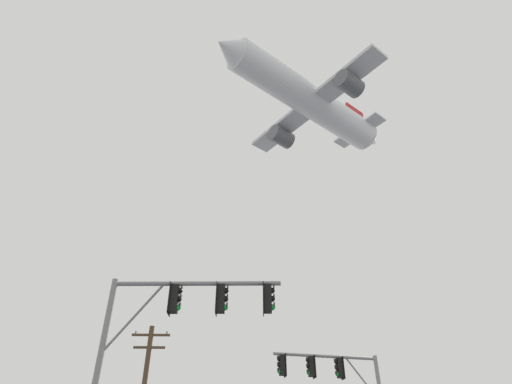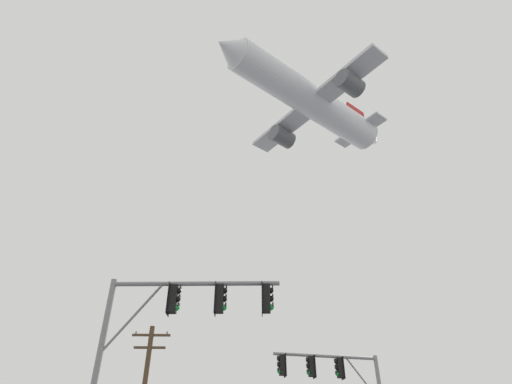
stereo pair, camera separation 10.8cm
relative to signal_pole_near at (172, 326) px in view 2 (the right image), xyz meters
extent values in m
cylinder|color=gray|center=(0.65, -0.03, 1.42)|extent=(5.55, 0.38, 0.15)
cylinder|color=gray|center=(-1.29, 0.05, 0.31)|extent=(1.73, 0.15, 2.27)
cube|color=black|center=(2.98, -0.12, 0.89)|extent=(0.27, 0.33, 0.90)
cylinder|color=black|center=(2.98, -0.12, 1.40)|extent=(0.05, 0.05, 0.12)
cube|color=black|center=(2.84, -0.12, 0.89)|extent=(0.04, 0.46, 1.04)
sphere|color=black|center=(3.13, -0.13, 1.16)|extent=(0.20, 0.20, 0.20)
cylinder|color=black|center=(3.19, -0.13, 1.22)|extent=(0.05, 0.21, 0.21)
sphere|color=black|center=(3.13, -0.13, 0.88)|extent=(0.20, 0.20, 0.20)
cylinder|color=black|center=(3.19, -0.13, 0.94)|extent=(0.05, 0.21, 0.21)
sphere|color=green|center=(3.13, -0.13, 0.60)|extent=(0.20, 0.20, 0.20)
cylinder|color=black|center=(3.19, -0.13, 0.66)|extent=(0.05, 0.21, 0.21)
cube|color=black|center=(1.46, -0.06, 0.89)|extent=(0.27, 0.33, 0.90)
cylinder|color=black|center=(1.46, -0.06, 1.40)|extent=(0.05, 0.05, 0.12)
cube|color=black|center=(1.32, -0.05, 0.89)|extent=(0.04, 0.46, 1.04)
sphere|color=black|center=(1.60, -0.07, 1.16)|extent=(0.20, 0.20, 0.20)
cylinder|color=black|center=(1.67, -0.07, 1.22)|extent=(0.05, 0.21, 0.21)
sphere|color=black|center=(1.60, -0.07, 0.88)|extent=(0.20, 0.20, 0.20)
cylinder|color=black|center=(1.67, -0.07, 0.94)|extent=(0.05, 0.21, 0.21)
sphere|color=green|center=(1.60, -0.07, 0.60)|extent=(0.20, 0.20, 0.20)
cylinder|color=black|center=(1.67, -0.07, 0.66)|extent=(0.05, 0.21, 0.21)
cube|color=black|center=(-0.07, 0.00, 0.89)|extent=(0.27, 0.33, 0.90)
cylinder|color=black|center=(-0.07, 0.00, 1.40)|extent=(0.05, 0.05, 0.12)
cube|color=black|center=(-0.21, 0.01, 0.89)|extent=(0.04, 0.46, 1.04)
sphere|color=black|center=(0.08, 0.00, 1.16)|extent=(0.20, 0.20, 0.20)
cylinder|color=black|center=(0.14, -0.01, 1.22)|extent=(0.05, 0.21, 0.21)
sphere|color=black|center=(0.08, 0.00, 0.88)|extent=(0.20, 0.20, 0.20)
cylinder|color=black|center=(0.14, -0.01, 0.94)|extent=(0.05, 0.21, 0.21)
sphere|color=green|center=(0.08, 0.00, 0.60)|extent=(0.20, 0.20, 0.20)
cylinder|color=black|center=(0.14, -0.01, 0.66)|extent=(0.05, 0.21, 0.21)
cylinder|color=gray|center=(6.32, 8.40, 1.05)|extent=(5.27, 1.12, 0.15)
cylinder|color=gray|center=(8.15, 8.74, 0.00)|extent=(1.65, 0.38, 2.14)
cube|color=black|center=(4.12, 7.99, 0.53)|extent=(0.31, 0.36, 0.90)
cylinder|color=black|center=(4.12, 7.99, 1.04)|extent=(0.05, 0.05, 0.12)
cube|color=black|center=(4.25, 8.01, 0.53)|extent=(0.11, 0.46, 1.04)
sphere|color=black|center=(3.97, 7.96, 0.80)|extent=(0.20, 0.20, 0.20)
cylinder|color=black|center=(3.91, 7.95, 0.86)|extent=(0.08, 0.21, 0.21)
sphere|color=black|center=(3.97, 7.96, 0.52)|extent=(0.20, 0.20, 0.20)
cylinder|color=black|center=(3.91, 7.95, 0.58)|extent=(0.08, 0.21, 0.21)
sphere|color=green|center=(3.97, 7.96, 0.24)|extent=(0.20, 0.20, 0.20)
cylinder|color=black|center=(3.91, 7.95, 0.30)|extent=(0.08, 0.21, 0.21)
cube|color=black|center=(5.56, 8.25, 0.53)|extent=(0.31, 0.36, 0.90)
cylinder|color=black|center=(5.56, 8.25, 1.04)|extent=(0.05, 0.05, 0.12)
cube|color=black|center=(5.70, 8.28, 0.53)|extent=(0.11, 0.46, 1.04)
sphere|color=black|center=(5.42, 8.23, 0.80)|extent=(0.20, 0.20, 0.20)
cylinder|color=black|center=(5.35, 8.22, 0.86)|extent=(0.08, 0.21, 0.21)
sphere|color=black|center=(5.42, 8.23, 0.52)|extent=(0.20, 0.20, 0.20)
cylinder|color=black|center=(5.35, 8.22, 0.58)|extent=(0.08, 0.21, 0.21)
sphere|color=green|center=(5.42, 8.23, 0.24)|extent=(0.20, 0.20, 0.20)
cylinder|color=black|center=(5.35, 8.22, 0.30)|extent=(0.08, 0.21, 0.21)
cube|color=black|center=(7.00, 8.52, 0.53)|extent=(0.31, 0.36, 0.90)
cylinder|color=black|center=(7.00, 8.52, 1.04)|extent=(0.05, 0.05, 0.12)
cube|color=black|center=(7.14, 8.55, 0.53)|extent=(0.11, 0.46, 1.04)
sphere|color=black|center=(6.86, 8.50, 0.80)|extent=(0.20, 0.20, 0.20)
cylinder|color=black|center=(6.79, 8.48, 0.86)|extent=(0.08, 0.21, 0.21)
sphere|color=black|center=(6.86, 8.50, 0.52)|extent=(0.20, 0.20, 0.20)
cylinder|color=black|center=(6.79, 8.48, 0.58)|extent=(0.08, 0.21, 0.21)
sphere|color=green|center=(6.86, 8.50, 0.24)|extent=(0.20, 0.20, 0.20)
cylinder|color=black|center=(6.79, 8.48, 0.30)|extent=(0.08, 0.21, 0.21)
cube|color=brown|center=(-3.12, 11.68, 2.91)|extent=(2.20, 0.12, 0.12)
cube|color=brown|center=(-3.12, 11.68, 2.21)|extent=(1.80, 0.12, 0.12)
cylinder|color=gray|center=(-4.02, 11.68, 3.03)|extent=(0.10, 0.10, 0.18)
cylinder|color=gray|center=(-2.22, 11.68, 3.03)|extent=(0.10, 0.10, 0.18)
cylinder|color=white|center=(9.29, 20.96, 32.26)|extent=(18.50, 15.20, 3.63)
cone|color=white|center=(0.23, 14.13, 32.26)|extent=(4.07, 4.26, 3.45)
cone|color=white|center=(18.26, 27.73, 32.26)|extent=(3.67, 3.83, 3.09)
cube|color=silver|center=(9.74, 21.30, 31.71)|extent=(13.61, 16.91, 0.41)
cylinder|color=#595B60|center=(12.99, 16.99, 30.63)|extent=(3.40, 3.27, 2.04)
cylinder|color=#595B60|center=(6.49, 25.62, 30.63)|extent=(3.40, 3.27, 2.04)
cube|color=#B21E1E|center=(16.36, 26.29, 34.30)|extent=(2.70, 2.13, 4.31)
cube|color=silver|center=(16.54, 26.43, 32.60)|extent=(5.73, 6.67, 0.23)
camera|label=1|loc=(2.18, -13.55, -3.97)|focal=29.87mm
camera|label=2|loc=(2.29, -13.55, -3.97)|focal=29.87mm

